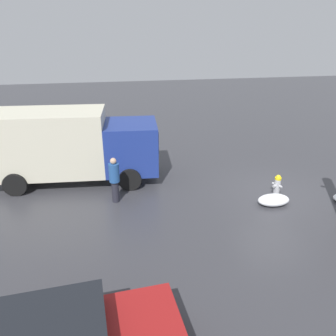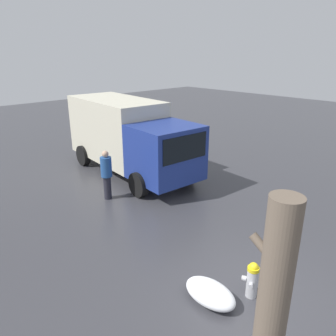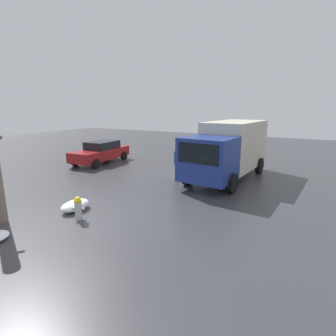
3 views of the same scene
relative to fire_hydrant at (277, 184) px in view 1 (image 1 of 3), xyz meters
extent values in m
plane|color=#38383D|center=(0.00, 0.00, -0.42)|extent=(60.00, 60.00, 0.00)
cylinder|color=#B7B7BC|center=(0.00, 0.00, -0.10)|extent=(0.23, 0.23, 0.64)
cylinder|color=yellow|center=(0.00, 0.00, 0.26)|extent=(0.25, 0.25, 0.08)
sphere|color=yellow|center=(0.00, 0.00, 0.30)|extent=(0.20, 0.20, 0.20)
cylinder|color=#B7B7BC|center=(0.15, 0.07, -0.03)|extent=(0.14, 0.14, 0.11)
cylinder|color=#B7B7BC|center=(-0.07, 0.15, -0.03)|extent=(0.12, 0.13, 0.09)
cylinder|color=#B7B7BC|center=(0.07, -0.15, -0.03)|extent=(0.12, 0.13, 0.09)
cube|color=navy|center=(5.37, -2.56, 1.02)|extent=(2.27, 2.41, 1.98)
cube|color=black|center=(4.31, -2.48, 1.42)|extent=(0.17, 1.90, 0.87)
cube|color=beige|center=(8.70, -2.81, 1.30)|extent=(4.74, 2.60, 2.54)
cylinder|color=black|center=(5.39, -3.69, 0.03)|extent=(0.92, 0.35, 0.90)
cylinder|color=black|center=(5.56, -1.44, 0.03)|extent=(0.92, 0.35, 0.90)
cylinder|color=black|center=(9.75, -4.02, 0.03)|extent=(0.92, 0.35, 0.90)
cylinder|color=black|center=(9.92, -1.77, 0.03)|extent=(0.92, 0.35, 0.90)
cylinder|color=#23232D|center=(6.16, -0.54, -0.01)|extent=(0.26, 0.26, 0.83)
cylinder|color=#234C8C|center=(6.16, -0.54, 0.75)|extent=(0.38, 0.38, 0.69)
sphere|color=tan|center=(6.16, -0.54, 1.21)|extent=(0.22, 0.22, 0.22)
cube|color=black|center=(7.57, 6.04, 0.79)|extent=(2.25, 1.66, 0.51)
cylinder|color=black|center=(5.90, 5.06, -0.12)|extent=(0.61, 0.24, 0.60)
ellipsoid|color=white|center=(0.50, 0.74, -0.23)|extent=(1.18, 0.70, 0.39)
camera|label=1|loc=(6.18, 10.37, 5.58)|focal=35.00mm
camera|label=2|loc=(-2.85, 5.13, 4.48)|focal=35.00mm
camera|label=3|loc=(-5.72, -6.76, 3.32)|focal=28.00mm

